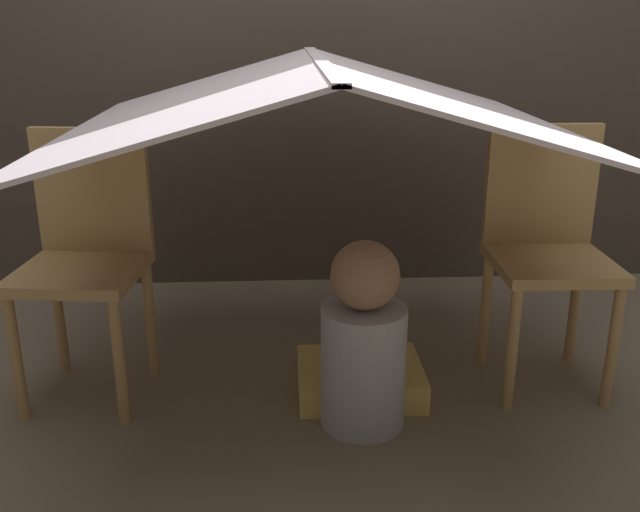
# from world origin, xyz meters

# --- Properties ---
(ground_plane) EXTENTS (8.80, 8.80, 0.00)m
(ground_plane) POSITION_xyz_m (0.00, 0.00, 0.00)
(ground_plane) COLOR gray
(wall_back) EXTENTS (7.00, 0.05, 2.50)m
(wall_back) POSITION_xyz_m (0.00, 1.17, 1.25)
(wall_back) COLOR #4C4238
(wall_back) RESTS_ON ground_plane
(chair_left) EXTENTS (0.42, 0.42, 0.87)m
(chair_left) POSITION_xyz_m (-0.76, 0.16, 0.49)
(chair_left) COLOR tan
(chair_left) RESTS_ON ground_plane
(chair_right) EXTENTS (0.39, 0.39, 0.87)m
(chair_right) POSITION_xyz_m (0.77, 0.16, 0.49)
(chair_right) COLOR tan
(chair_right) RESTS_ON ground_plane
(sheet_canopy) EXTENTS (1.54, 1.55, 0.23)m
(sheet_canopy) POSITION_xyz_m (0.00, 0.09, 0.98)
(sheet_canopy) COLOR silver
(person_front) EXTENTS (0.26, 0.26, 0.60)m
(person_front) POSITION_xyz_m (0.12, -0.13, 0.27)
(person_front) COLOR #B2B2B7
(person_front) RESTS_ON ground_plane
(floor_cushion) EXTENTS (0.42, 0.33, 0.10)m
(floor_cushion) POSITION_xyz_m (0.13, 0.06, 0.05)
(floor_cushion) COLOR #E5CC66
(floor_cushion) RESTS_ON ground_plane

